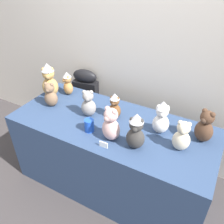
# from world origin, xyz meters

# --- Properties ---
(ground_plane) EXTENTS (10.00, 10.00, 0.00)m
(ground_plane) POSITION_xyz_m (0.00, 0.00, 0.00)
(ground_plane) COLOR #3D3838
(wall_back) EXTENTS (7.00, 0.08, 2.60)m
(wall_back) POSITION_xyz_m (0.00, 0.88, 1.30)
(wall_back) COLOR silver
(wall_back) RESTS_ON ground_plane
(display_table) EXTENTS (1.79, 0.77, 0.76)m
(display_table) POSITION_xyz_m (0.00, 0.25, 0.38)
(display_table) COLOR navy
(display_table) RESTS_ON ground_plane
(instrument_case) EXTENTS (0.29, 0.16, 0.93)m
(instrument_case) POSITION_xyz_m (-0.62, 0.76, 0.47)
(instrument_case) COLOR black
(instrument_case) RESTS_ON ground_plane
(teddy_bear_honey) EXTENTS (0.21, 0.20, 0.35)m
(teddy_bear_honey) POSITION_xyz_m (-0.78, 0.37, 0.93)
(teddy_bear_honey) COLOR tan
(teddy_bear_honey) RESTS_ON display_table
(teddy_bear_cream) EXTENTS (0.15, 0.13, 0.26)m
(teddy_bear_cream) POSITION_xyz_m (0.60, 0.22, 0.88)
(teddy_bear_cream) COLOR beige
(teddy_bear_cream) RESTS_ON display_table
(teddy_bear_chestnut) EXTENTS (0.12, 0.11, 0.25)m
(teddy_bear_chestnut) POSITION_xyz_m (-0.02, 0.34, 0.88)
(teddy_bear_chestnut) COLOR brown
(teddy_bear_chestnut) RESTS_ON display_table
(teddy_bear_mocha) EXTENTS (0.15, 0.14, 0.25)m
(teddy_bear_mocha) POSITION_xyz_m (-0.65, 0.23, 0.87)
(teddy_bear_mocha) COLOR #7F6047
(teddy_bear_mocha) RESTS_ON display_table
(teddy_bear_caramel) EXTENTS (0.15, 0.14, 0.25)m
(teddy_bear_caramel) POSITION_xyz_m (-0.64, 0.48, 0.88)
(teddy_bear_caramel) COLOR #B27A42
(teddy_bear_caramel) RESTS_ON display_table
(teddy_bear_snow) EXTENTS (0.17, 0.15, 0.30)m
(teddy_bear_snow) POSITION_xyz_m (0.40, 0.34, 0.90)
(teddy_bear_snow) COLOR white
(teddy_bear_snow) RESTS_ON display_table
(teddy_bear_charcoal) EXTENTS (0.16, 0.14, 0.31)m
(teddy_bear_charcoal) POSITION_xyz_m (0.29, 0.07, 0.91)
(teddy_bear_charcoal) COLOR #383533
(teddy_bear_charcoal) RESTS_ON display_table
(teddy_bear_blush) EXTENTS (0.17, 0.15, 0.29)m
(teddy_bear_blush) POSITION_xyz_m (0.09, 0.07, 0.89)
(teddy_bear_blush) COLOR beige
(teddy_bear_blush) RESTS_ON display_table
(teddy_bear_ash) EXTENTS (0.17, 0.16, 0.26)m
(teddy_bear_ash) POSITION_xyz_m (-0.24, 0.26, 0.88)
(teddy_bear_ash) COLOR gray
(teddy_bear_ash) RESTS_ON display_table
(teddy_bear_cocoa) EXTENTS (0.18, 0.17, 0.28)m
(teddy_bear_cocoa) POSITION_xyz_m (0.72, 0.40, 0.89)
(teddy_bear_cocoa) COLOR #4C3323
(teddy_bear_cocoa) RESTS_ON display_table
(party_cup_blue) EXTENTS (0.08, 0.08, 0.11)m
(party_cup_blue) POSITION_xyz_m (-0.12, 0.07, 0.81)
(party_cup_blue) COLOR blue
(party_cup_blue) RESTS_ON display_table
(name_card_front_left) EXTENTS (0.07, 0.01, 0.05)m
(name_card_front_left) POSITION_xyz_m (0.09, -0.04, 0.78)
(name_card_front_left) COLOR white
(name_card_front_left) RESTS_ON display_table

